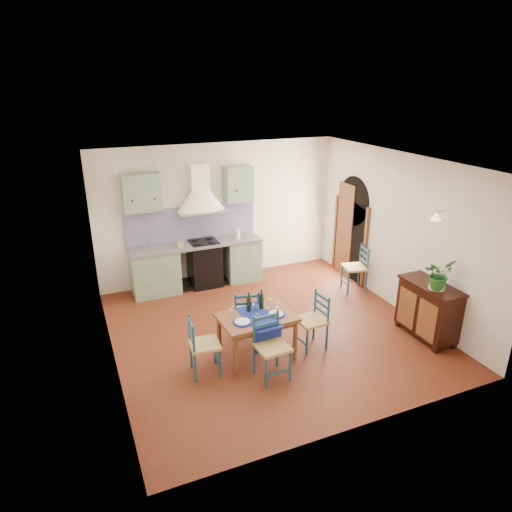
{
  "coord_description": "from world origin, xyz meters",
  "views": [
    {
      "loc": [
        -2.82,
        -6.07,
        3.94
      ],
      "look_at": [
        -0.12,
        0.3,
        1.25
      ],
      "focal_mm": 32.0,
      "sensor_mm": 36.0,
      "label": 1
    }
  ],
  "objects_px": {
    "sideboard": "(428,308)",
    "potted_plant": "(439,274)",
    "dining_table": "(257,321)",
    "chair_near": "(271,346)"
  },
  "relations": [
    {
      "from": "chair_near",
      "to": "potted_plant",
      "type": "distance_m",
      "value": 2.81
    },
    {
      "from": "dining_table",
      "to": "potted_plant",
      "type": "distance_m",
      "value": 2.85
    },
    {
      "from": "chair_near",
      "to": "potted_plant",
      "type": "height_order",
      "value": "potted_plant"
    },
    {
      "from": "dining_table",
      "to": "potted_plant",
      "type": "height_order",
      "value": "potted_plant"
    },
    {
      "from": "dining_table",
      "to": "sideboard",
      "type": "relative_size",
      "value": 1.08
    },
    {
      "from": "sideboard",
      "to": "potted_plant",
      "type": "height_order",
      "value": "potted_plant"
    },
    {
      "from": "chair_near",
      "to": "sideboard",
      "type": "height_order",
      "value": "sideboard"
    },
    {
      "from": "dining_table",
      "to": "sideboard",
      "type": "bearing_deg",
      "value": -10.71
    },
    {
      "from": "sideboard",
      "to": "potted_plant",
      "type": "bearing_deg",
      "value": -108.37
    },
    {
      "from": "dining_table",
      "to": "chair_near",
      "type": "bearing_deg",
      "value": -91.1
    }
  ]
}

